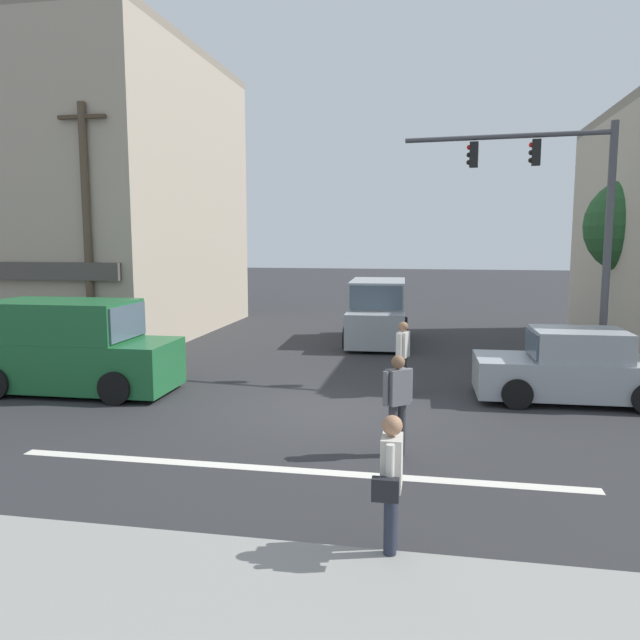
% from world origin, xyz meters
% --- Properties ---
extents(ground_plane, '(120.00, 120.00, 0.00)m').
position_xyz_m(ground_plane, '(0.00, 0.00, 0.00)').
color(ground_plane, '#2B2B2D').
extents(lane_marking_stripe, '(9.00, 0.24, 0.01)m').
position_xyz_m(lane_marking_stripe, '(0.00, -3.50, 0.00)').
color(lane_marking_stripe, silver).
rests_on(lane_marking_stripe, ground).
extents(building_left_block, '(13.59, 11.01, 10.19)m').
position_xyz_m(building_left_block, '(-13.01, 9.14, 5.09)').
color(building_left_block, tan).
rests_on(building_left_block, ground).
extents(street_tree, '(2.96, 2.96, 5.38)m').
position_xyz_m(street_tree, '(7.98, 7.89, 3.87)').
color(street_tree, '#4C3823').
rests_on(street_tree, ground).
extents(utility_pole_near_left, '(1.40, 0.22, 7.21)m').
position_xyz_m(utility_pole_near_left, '(-7.49, 3.64, 3.75)').
color(utility_pole_near_left, brown).
rests_on(utility_pole_near_left, ground).
extents(traffic_light_mast, '(4.87, 0.66, 6.20)m').
position_xyz_m(traffic_light_mast, '(5.09, 3.35, 4.18)').
color(traffic_light_mast, '#47474C').
rests_on(traffic_light_mast, ground).
extents(van_crossing_leftbound, '(4.63, 2.10, 2.11)m').
position_xyz_m(van_crossing_leftbound, '(-6.10, 0.42, 1.01)').
color(van_crossing_leftbound, '#1E6033').
rests_on(van_crossing_leftbound, ground).
extents(van_waiting_far, '(2.21, 4.68, 2.11)m').
position_xyz_m(van_waiting_far, '(0.20, 8.59, 1.01)').
color(van_waiting_far, '#999EA3').
rests_on(van_waiting_far, ground).
extents(sedan_approaching_near, '(4.15, 1.97, 1.58)m').
position_xyz_m(sedan_approaching_near, '(5.10, 1.61, 0.71)').
color(sedan_approaching_near, '#999EA3').
rests_on(sedan_approaching_near, ground).
extents(pedestrian_foreground_with_bag, '(0.29, 0.67, 1.67)m').
position_xyz_m(pedestrian_foreground_with_bag, '(1.69, -6.02, 0.95)').
color(pedestrian_foreground_with_bag, '#232838').
rests_on(pedestrian_foreground_with_bag, ground).
extents(pedestrian_mid_crossing, '(0.46, 0.40, 1.67)m').
position_xyz_m(pedestrian_mid_crossing, '(1.55, -2.54, 0.95)').
color(pedestrian_mid_crossing, '#333338').
rests_on(pedestrian_mid_crossing, ground).
extents(pedestrian_far_side, '(0.31, 0.55, 1.67)m').
position_xyz_m(pedestrian_far_side, '(1.42, 1.54, 0.95)').
color(pedestrian_far_side, '#333338').
rests_on(pedestrian_far_side, ground).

